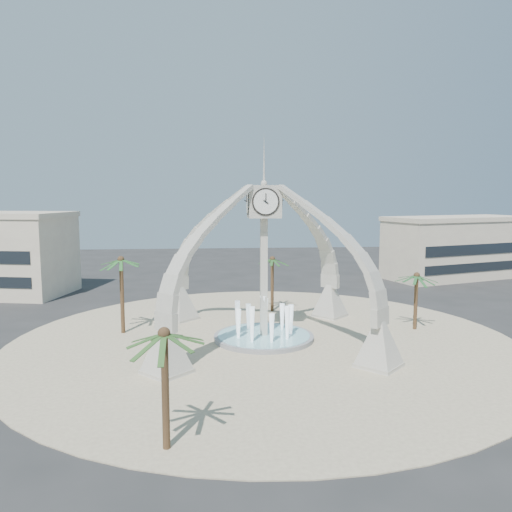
{
  "coord_description": "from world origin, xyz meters",
  "views": [
    {
      "loc": [
        -4.06,
        -38.71,
        11.55
      ],
      "look_at": [
        -0.45,
        2.0,
        6.55
      ],
      "focal_mm": 35.0,
      "sensor_mm": 36.0,
      "label": 1
    }
  ],
  "objects": [
    {
      "name": "fountain",
      "position": [
        0.0,
        0.0,
        0.29
      ],
      "size": [
        8.0,
        8.0,
        3.62
      ],
      "color": "#939396",
      "rests_on": "ground"
    },
    {
      "name": "palm_east",
      "position": [
        13.32,
        1.88,
        4.68
      ],
      "size": [
        3.38,
        3.38,
        5.38
      ],
      "rotation": [
        0.0,
        0.0,
        -0.01
      ],
      "color": "brown",
      "rests_on": "ground"
    },
    {
      "name": "ground",
      "position": [
        0.0,
        0.0,
        0.0
      ],
      "size": [
        140.0,
        140.0,
        0.0
      ],
      "primitive_type": "plane",
      "color": "#282828",
      "rests_on": "ground"
    },
    {
      "name": "palm_west",
      "position": [
        -11.58,
        2.92,
        6.15
      ],
      "size": [
        3.67,
        3.67,
        6.94
      ],
      "rotation": [
        0.0,
        0.0,
        -0.03
      ],
      "color": "brown",
      "rests_on": "ground"
    },
    {
      "name": "plaza",
      "position": [
        0.0,
        0.0,
        0.03
      ],
      "size": [
        40.0,
        40.0,
        0.06
      ],
      "primitive_type": "cylinder",
      "color": "beige",
      "rests_on": "ground"
    },
    {
      "name": "palm_south",
      "position": [
        -6.23,
        -16.89,
        5.36
      ],
      "size": [
        3.97,
        3.97,
        6.13
      ],
      "rotation": [
        0.0,
        0.0,
        -0.1
      ],
      "color": "brown",
      "rests_on": "ground"
    },
    {
      "name": "building_ne",
      "position": [
        30.0,
        28.0,
        4.31
      ],
      "size": [
        21.87,
        14.17,
        8.6
      ],
      "rotation": [
        0.0,
        0.0,
        0.31
      ],
      "color": "beige",
      "rests_on": "ground"
    },
    {
      "name": "palm_north",
      "position": [
        1.85,
        9.67,
        5.21
      ],
      "size": [
        4.38,
        4.38,
        5.93
      ],
      "rotation": [
        0.0,
        0.0,
        -0.42
      ],
      "color": "brown",
      "rests_on": "ground"
    },
    {
      "name": "clock_tower",
      "position": [
        -0.0,
        -0.0,
        6.49
      ],
      "size": [
        17.94,
        17.94,
        16.3
      ],
      "color": "beige",
      "rests_on": "ground"
    }
  ]
}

